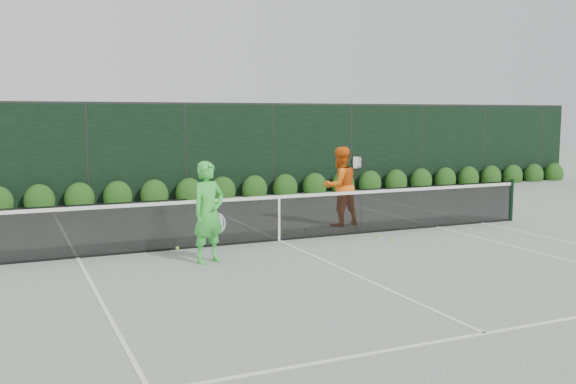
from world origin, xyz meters
name	(u,v)px	position (x,y,z in m)	size (l,w,h in m)	color
ground	(279,241)	(0.00, 0.00, 0.00)	(80.00, 80.00, 0.00)	slate
tennis_net	(278,216)	(-0.02, 0.00, 0.53)	(12.90, 0.10, 1.07)	black
player_woman	(209,212)	(-1.95, -1.32, 0.92)	(0.79, 0.66, 1.85)	#3ED445
player_man	(340,186)	(2.10, 1.14, 0.96)	(1.01, 0.84, 1.91)	orange
court_lines	(279,241)	(0.00, 0.00, 0.01)	(11.03, 23.83, 0.01)	white
windscreen_fence	(341,183)	(0.00, -2.71, 1.51)	(32.00, 21.07, 3.06)	black
hedge_row	(189,193)	(0.00, 7.15, 0.23)	(31.66, 0.65, 0.94)	#1A3D10
tennis_balls	(321,234)	(1.12, 0.21, 0.03)	(4.50, 2.12, 0.07)	#C9E031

